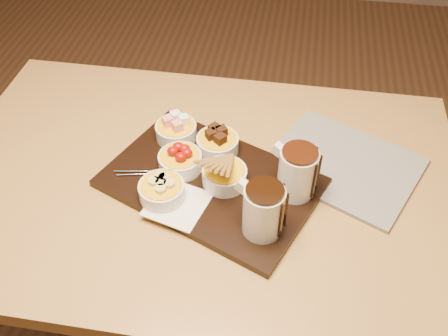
% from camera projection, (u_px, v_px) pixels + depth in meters
% --- Properties ---
extents(ground, '(5.00, 5.00, 0.00)m').
position_uv_depth(ground, '(207.00, 330.00, 1.69)').
color(ground, '#57351D').
rests_on(ground, ground).
extents(dining_table, '(1.20, 0.80, 0.75)m').
position_uv_depth(dining_table, '(200.00, 205.00, 1.22)').
color(dining_table, '#AB803F').
rests_on(dining_table, ground).
extents(serving_board, '(0.54, 0.46, 0.02)m').
position_uv_depth(serving_board, '(211.00, 182.00, 1.13)').
color(serving_board, black).
rests_on(serving_board, dining_table).
extents(napkin, '(0.15, 0.15, 0.00)m').
position_uv_depth(napkin, '(177.00, 204.00, 1.07)').
color(napkin, white).
rests_on(napkin, serving_board).
extents(bowl_marshmallows, '(0.10, 0.10, 0.04)m').
position_uv_depth(bowl_marshmallows, '(176.00, 131.00, 1.21)').
color(bowl_marshmallows, silver).
rests_on(bowl_marshmallows, serving_board).
extents(bowl_cake, '(0.10, 0.10, 0.04)m').
position_uv_depth(bowl_cake, '(218.00, 144.00, 1.18)').
color(bowl_cake, silver).
rests_on(bowl_cake, serving_board).
extents(bowl_strawberries, '(0.10, 0.10, 0.04)m').
position_uv_depth(bowl_strawberries, '(180.00, 162.00, 1.14)').
color(bowl_strawberries, silver).
rests_on(bowl_strawberries, serving_board).
extents(bowl_biscotti, '(0.10, 0.10, 0.04)m').
position_uv_depth(bowl_biscotti, '(224.00, 176.00, 1.10)').
color(bowl_biscotti, silver).
rests_on(bowl_biscotti, serving_board).
extents(bowl_bananas, '(0.10, 0.10, 0.04)m').
position_uv_depth(bowl_bananas, '(162.00, 191.00, 1.07)').
color(bowl_bananas, silver).
rests_on(bowl_bananas, serving_board).
extents(pitcher_dark_chocolate, '(0.11, 0.11, 0.11)m').
position_uv_depth(pitcher_dark_chocolate, '(263.00, 211.00, 0.99)').
color(pitcher_dark_chocolate, silver).
rests_on(pitcher_dark_chocolate, serving_board).
extents(pitcher_milk_chocolate, '(0.11, 0.11, 0.11)m').
position_uv_depth(pitcher_milk_chocolate, '(297.00, 173.00, 1.06)').
color(pitcher_milk_chocolate, silver).
rests_on(pitcher_milk_chocolate, serving_board).
extents(fondue_skewers, '(0.07, 0.26, 0.01)m').
position_uv_depth(fondue_skewers, '(171.00, 171.00, 1.14)').
color(fondue_skewers, silver).
rests_on(fondue_skewers, serving_board).
extents(newspaper, '(0.41, 0.38, 0.01)m').
position_uv_depth(newspaper, '(343.00, 165.00, 1.18)').
color(newspaper, beige).
rests_on(newspaper, dining_table).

